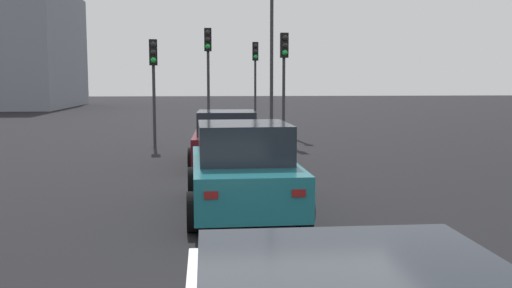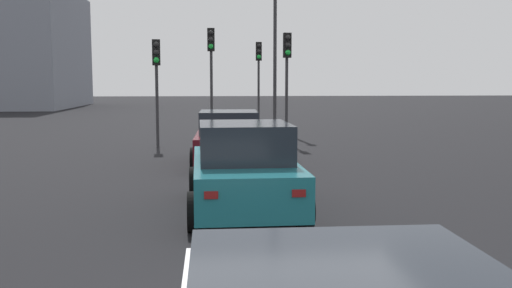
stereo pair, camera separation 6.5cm
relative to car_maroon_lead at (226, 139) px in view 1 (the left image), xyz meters
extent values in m
cube|color=#510F16|center=(0.05, 0.00, -0.15)|extent=(4.08, 1.91, 0.65)
cube|color=#1E232B|center=(-0.15, 0.00, 0.48)|extent=(1.86, 1.63, 0.61)
cylinder|color=black|center=(1.27, -0.93, -0.41)|extent=(0.65, 0.24, 0.64)
cylinder|color=black|center=(1.33, 0.85, -0.41)|extent=(0.65, 0.24, 0.64)
cylinder|color=black|center=(-1.22, -0.85, -0.41)|extent=(0.65, 0.24, 0.64)
cylinder|color=black|center=(-1.17, 0.93, -0.41)|extent=(0.65, 0.24, 0.64)
cube|color=maroon|center=(-2.00, -0.58, -0.03)|extent=(0.04, 0.20, 0.11)
cube|color=maroon|center=(-1.95, 0.70, -0.03)|extent=(0.04, 0.20, 0.11)
cube|color=#19606B|center=(-5.72, -0.06, -0.12)|extent=(4.11, 1.84, 0.71)
cube|color=#1E232B|center=(-5.92, -0.07, 0.56)|extent=(1.86, 1.59, 0.66)
cylinder|color=black|center=(-4.44, -0.91, -0.41)|extent=(0.64, 0.23, 0.64)
cylinder|color=black|center=(-4.48, 0.84, -0.41)|extent=(0.64, 0.23, 0.64)
cylinder|color=black|center=(-6.96, -0.97, -0.41)|extent=(0.64, 0.23, 0.64)
cylinder|color=black|center=(-7.00, 0.79, -0.41)|extent=(0.64, 0.23, 0.64)
cube|color=maroon|center=(-7.76, -0.74, 0.01)|extent=(0.03, 0.20, 0.11)
cube|color=maroon|center=(-7.78, 0.53, 0.01)|extent=(0.03, 0.20, 0.11)
cylinder|color=#2D2D30|center=(12.22, -1.92, 0.93)|extent=(0.11, 0.11, 3.33)
cube|color=black|center=(12.16, -1.92, 3.04)|extent=(0.20, 0.28, 0.90)
sphere|color=black|center=(12.05, -1.92, 3.31)|extent=(0.20, 0.20, 0.20)
sphere|color=black|center=(12.05, -1.92, 3.04)|extent=(0.20, 0.20, 0.20)
sphere|color=green|center=(12.05, -1.92, 2.77)|extent=(0.20, 0.20, 0.20)
cylinder|color=#2D2D30|center=(4.54, 2.38, 0.71)|extent=(0.11, 0.11, 2.88)
cube|color=black|center=(4.48, 2.37, 2.60)|extent=(0.23, 0.30, 0.90)
sphere|color=black|center=(4.37, 2.36, 2.87)|extent=(0.20, 0.20, 0.20)
sphere|color=black|center=(4.37, 2.36, 2.60)|extent=(0.20, 0.20, 0.20)
sphere|color=green|center=(4.37, 2.36, 2.33)|extent=(0.20, 0.20, 0.20)
cylinder|color=#2D2D30|center=(6.99, 0.44, 1.02)|extent=(0.11, 0.11, 3.51)
cube|color=black|center=(6.93, 0.44, 3.22)|extent=(0.21, 0.29, 0.90)
sphere|color=black|center=(6.82, 0.44, 3.49)|extent=(0.20, 0.20, 0.20)
sphere|color=black|center=(6.82, 0.44, 3.22)|extent=(0.20, 0.20, 0.20)
sphere|color=green|center=(6.82, 0.44, 2.95)|extent=(0.20, 0.20, 0.20)
cylinder|color=#2D2D30|center=(5.05, -2.32, 0.86)|extent=(0.11, 0.11, 3.19)
cube|color=black|center=(4.99, -2.33, 2.90)|extent=(0.22, 0.29, 0.90)
sphere|color=black|center=(4.88, -2.34, 3.17)|extent=(0.20, 0.20, 0.20)
sphere|color=black|center=(4.88, -2.34, 2.90)|extent=(0.20, 0.20, 0.20)
sphere|color=green|center=(4.88, -2.34, 2.63)|extent=(0.20, 0.20, 0.20)
cylinder|color=#2D2D30|center=(10.97, -2.58, 3.74)|extent=(0.16, 0.16, 8.96)
cube|color=gray|center=(35.73, 15.87, 4.34)|extent=(14.66, 7.17, 10.14)
camera|label=1|loc=(-15.69, 0.62, 1.63)|focal=39.59mm
camera|label=2|loc=(-15.70, 0.55, 1.63)|focal=39.59mm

